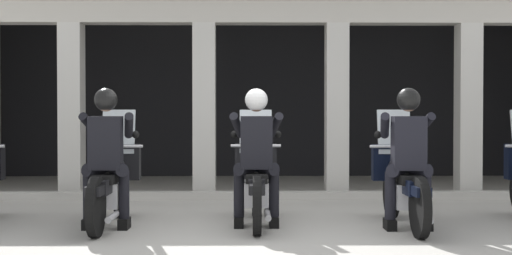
{
  "coord_description": "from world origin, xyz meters",
  "views": [
    {
      "loc": [
        -0.09,
        -7.65,
        1.3
      ],
      "look_at": [
        0.0,
        0.42,
        1.13
      ],
      "focal_mm": 47.39,
      "sensor_mm": 36.0,
      "label": 1
    }
  ],
  "objects_px": {
    "motorcycle_left": "(112,182)",
    "police_officer_right": "(408,146)",
    "police_officer_center": "(256,145)",
    "police_officer_left": "(106,146)",
    "motorcycle_center": "(256,181)",
    "motorcycle_right": "(402,182)"
  },
  "relations": [
    {
      "from": "motorcycle_center",
      "to": "police_officer_center",
      "type": "distance_m",
      "value": 0.52
    },
    {
      "from": "motorcycle_left",
      "to": "motorcycle_right",
      "type": "relative_size",
      "value": 1.0
    },
    {
      "from": "police_officer_center",
      "to": "police_officer_right",
      "type": "relative_size",
      "value": 1.0
    },
    {
      "from": "police_officer_center",
      "to": "police_officer_right",
      "type": "distance_m",
      "value": 1.7
    },
    {
      "from": "motorcycle_left",
      "to": "motorcycle_center",
      "type": "height_order",
      "value": "same"
    },
    {
      "from": "motorcycle_right",
      "to": "police_officer_right",
      "type": "bearing_deg",
      "value": -93.86
    },
    {
      "from": "motorcycle_center",
      "to": "police_officer_right",
      "type": "xyz_separation_m",
      "value": [
        1.69,
        -0.49,
        0.44
      ]
    },
    {
      "from": "police_officer_center",
      "to": "police_officer_right",
      "type": "height_order",
      "value": "same"
    },
    {
      "from": "police_officer_left",
      "to": "motorcycle_center",
      "type": "height_order",
      "value": "police_officer_left"
    },
    {
      "from": "police_officer_right",
      "to": "motorcycle_center",
      "type": "bearing_deg",
      "value": 160.31
    },
    {
      "from": "police_officer_left",
      "to": "police_officer_center",
      "type": "xyz_separation_m",
      "value": [
        1.69,
        0.11,
        0.0
      ]
    },
    {
      "from": "police_officer_center",
      "to": "motorcycle_center",
      "type": "bearing_deg",
      "value": 76.08
    },
    {
      "from": "motorcycle_left",
      "to": "motorcycle_center",
      "type": "xyz_separation_m",
      "value": [
        1.69,
        0.11,
        0.0
      ]
    },
    {
      "from": "motorcycle_center",
      "to": "motorcycle_right",
      "type": "xyz_separation_m",
      "value": [
        1.69,
        -0.2,
        0.0
      ]
    },
    {
      "from": "motorcycle_left",
      "to": "police_officer_right",
      "type": "distance_m",
      "value": 3.43
    },
    {
      "from": "police_officer_center",
      "to": "police_officer_right",
      "type": "bearing_deg",
      "value": -20.53
    },
    {
      "from": "motorcycle_left",
      "to": "police_officer_center",
      "type": "relative_size",
      "value": 1.29
    },
    {
      "from": "motorcycle_right",
      "to": "police_officer_right",
      "type": "xyz_separation_m",
      "value": [
        -0.0,
        -0.28,
        0.44
      ]
    },
    {
      "from": "police_officer_right",
      "to": "motorcycle_right",
      "type": "bearing_deg",
      "value": 86.14
    },
    {
      "from": "motorcycle_left",
      "to": "police_officer_right",
      "type": "relative_size",
      "value": 1.29
    },
    {
      "from": "motorcycle_left",
      "to": "police_officer_center",
      "type": "height_order",
      "value": "police_officer_center"
    },
    {
      "from": "motorcycle_right",
      "to": "police_officer_right",
      "type": "relative_size",
      "value": 1.29
    }
  ]
}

